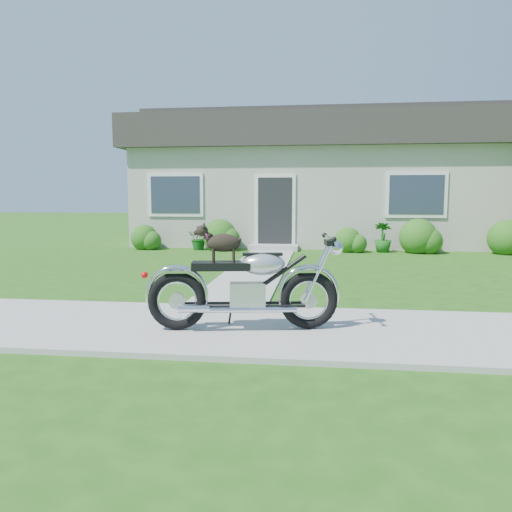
% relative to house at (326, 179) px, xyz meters
% --- Properties ---
extents(ground, '(80.00, 80.00, 0.00)m').
position_rel_house_xyz_m(ground, '(0.00, -11.99, -2.16)').
color(ground, '#235114').
rests_on(ground, ground).
extents(sidewalk, '(24.00, 2.20, 0.04)m').
position_rel_house_xyz_m(sidewalk, '(0.00, -11.99, -2.14)').
color(sidewalk, '#9E9B93').
rests_on(sidewalk, ground).
extents(walkway, '(1.20, 8.00, 0.03)m').
position_rel_house_xyz_m(walkway, '(-1.50, -6.99, -2.14)').
color(walkway, '#9E9B93').
rests_on(walkway, ground).
extents(house, '(12.60, 7.03, 4.50)m').
position_rel_house_xyz_m(house, '(0.00, 0.00, 0.00)').
color(house, beige).
rests_on(house, ground).
extents(shrub_row, '(11.07, 1.03, 1.03)m').
position_rel_house_xyz_m(shrub_row, '(0.64, -3.49, -1.75)').
color(shrub_row, '#2A5E19').
rests_on(shrub_row, ground).
extents(potted_plant_left, '(0.70, 0.63, 0.71)m').
position_rel_house_xyz_m(potted_plant_left, '(-3.68, -3.44, -1.80)').
color(potted_plant_left, '#144E17').
rests_on(potted_plant_left, ground).
extents(potted_plant_right, '(0.58, 0.58, 0.84)m').
position_rel_house_xyz_m(potted_plant_right, '(1.57, -3.44, -1.74)').
color(potted_plant_right, '#1B5B19').
rests_on(potted_plant_right, ground).
extents(motorcycle_with_dog, '(2.21, 0.69, 1.19)m').
position_rel_house_xyz_m(motorcycle_with_dog, '(-1.00, -12.13, -1.60)').
color(motorcycle_with_dog, black).
rests_on(motorcycle_with_dog, sidewalk).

